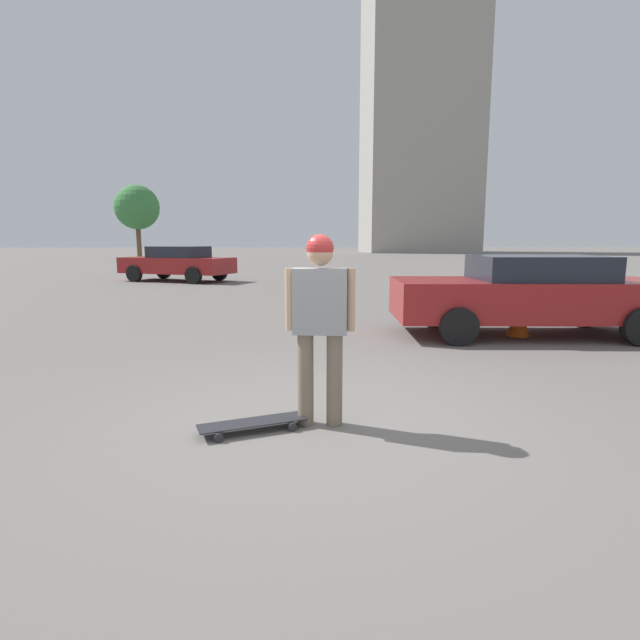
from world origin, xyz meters
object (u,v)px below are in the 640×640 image
person (320,314)px  skateboard (253,423)px  car_parked_far (178,263)px  car_parked_near (531,294)px  traffic_cone (519,320)px

person → skateboard: 1.14m
person → car_parked_far: bearing=114.1°
skateboard → person: bearing=173.8°
person → car_parked_near: person is taller
skateboard → car_parked_far: (-16.62, -3.97, 0.68)m
person → car_parked_near: (-4.06, 4.04, -0.29)m
car_parked_far → traffic_cone: 15.07m
car_parked_far → traffic_cone: (12.49, 8.41, -0.46)m
person → car_parked_far: 17.13m
car_parked_near → traffic_cone: (0.05, -0.21, -0.45)m
person → traffic_cone: (-4.01, 3.83, -0.74)m
traffic_cone → person: bearing=-43.7°
person → car_parked_near: bearing=53.7°
person → car_parked_near: 5.74m
skateboard → car_parked_far: car_parked_far is taller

